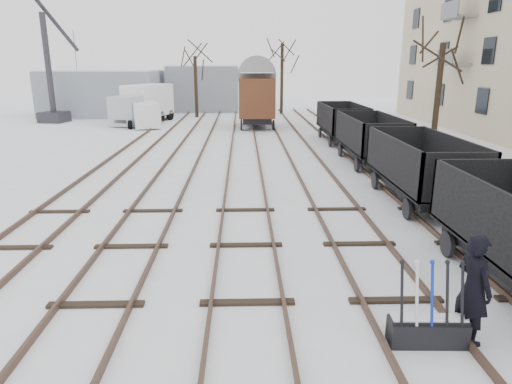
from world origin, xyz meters
TOP-DOWN VIEW (x-y plane):
  - ground at (0.00, 0.00)m, footprint 120.00×120.00m
  - tracks at (-0.00, 13.67)m, footprint 13.90×52.00m
  - shed_left at (-13.00, 36.00)m, footprint 10.00×8.00m
  - shed_right at (-4.00, 40.00)m, footprint 7.00×6.00m
  - ground_frame at (3.05, -1.44)m, footprint 1.32×0.47m
  - worker at (3.80, -1.34)m, footprint 0.67×0.82m
  - freight_wagon_b at (6.00, 6.82)m, footprint 2.22×5.55m
  - freight_wagon_c at (6.00, 13.22)m, footprint 2.22×5.55m
  - freight_wagon_d at (6.00, 19.62)m, footprint 2.22×5.55m
  - box_van_wagon at (1.01, 26.59)m, footprint 2.89×5.36m
  - lorry at (-8.05, 29.33)m, footprint 3.66×6.98m
  - panel_van at (-7.49, 26.98)m, footprint 3.02×4.54m
  - crane at (-15.58, 30.29)m, footprint 2.26×5.73m
  - tree_near at (9.83, 15.08)m, footprint 0.30×0.30m
  - tree_far_left at (-4.20, 33.49)m, footprint 0.30×0.30m
  - tree_far_right at (3.68, 36.15)m, footprint 0.30×0.30m

SIDE VIEW (x-z plane):
  - ground at x=0.00m, z-range 0.00..0.00m
  - tracks at x=0.00m, z-range -0.01..0.16m
  - ground_frame at x=3.05m, z-range -0.46..1.03m
  - freight_wagon_b at x=6.00m, z-range -0.27..2.00m
  - freight_wagon_c at x=6.00m, z-range -0.27..2.00m
  - freight_wagon_d at x=6.00m, z-range -0.27..2.00m
  - panel_van at x=-7.49m, z-range 0.04..1.88m
  - worker at x=3.80m, z-range 0.00..1.95m
  - lorry at x=-8.05m, z-range 0.04..3.07m
  - shed_left at x=-13.00m, z-range 0.00..4.10m
  - shed_right at x=-4.00m, z-range 0.00..4.50m
  - box_van_wagon at x=1.01m, z-range 0.34..4.40m
  - crane at x=-15.58m, z-range -2.28..7.34m
  - tree_far_left at x=-4.20m, z-range 0.00..5.31m
  - tree_near at x=9.83m, z-range 0.00..5.63m
  - tree_far_right at x=3.68m, z-range 0.00..6.48m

